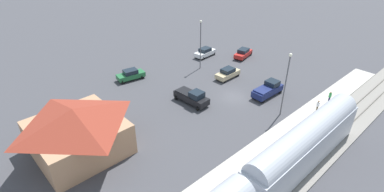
{
  "coord_description": "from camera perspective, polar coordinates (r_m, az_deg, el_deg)",
  "views": [
    {
      "loc": [
        -23.34,
        30.39,
        21.93
      ],
      "look_at": [
        3.27,
        5.62,
        1.0
      ],
      "focal_mm": 27.51,
      "sensor_mm": 36.0,
      "label": 1
    }
  ],
  "objects": [
    {
      "name": "light_pole_near_platform",
      "position": [
        38.85,
        17.84,
        3.29
      ],
      "size": [
        0.44,
        0.44,
        8.79
      ],
      "color": "#515156",
      "rests_on": "ground"
    },
    {
      "name": "sedan_white",
      "position": [
        57.65,
        2.55,
        8.48
      ],
      "size": [
        2.18,
        4.63,
        1.74
      ],
      "color": "white",
      "rests_on": "ground"
    },
    {
      "name": "pickup_navy",
      "position": [
        45.07,
        14.53,
        1.26
      ],
      "size": [
        2.05,
        5.43,
        2.14
      ],
      "color": "navy",
      "rests_on": "ground"
    },
    {
      "name": "pickup_black",
      "position": [
        41.73,
        -0.02,
        -0.13
      ],
      "size": [
        5.5,
        2.73,
        2.14
      ],
      "color": "black",
      "rests_on": "ground"
    },
    {
      "name": "platform",
      "position": [
        39.7,
        19.44,
        -5.31
      ],
      "size": [
        3.2,
        46.0,
        0.3
      ],
      "color": "#B7B2A8",
      "rests_on": "ground"
    },
    {
      "name": "sedan_green",
      "position": [
        49.49,
        -11.79,
        4.09
      ],
      "size": [
        2.53,
        4.73,
        1.74
      ],
      "color": "#236638",
      "rests_on": "ground"
    },
    {
      "name": "sedan_red",
      "position": [
        57.99,
        9.9,
        8.19
      ],
      "size": [
        2.79,
        4.79,
        1.74
      ],
      "color": "red",
      "rests_on": "ground"
    },
    {
      "name": "pedestrian_waiting_far",
      "position": [
        45.67,
        25.18,
        -0.04
      ],
      "size": [
        0.36,
        0.36,
        1.71
      ],
      "color": "#23284C",
      "rests_on": "platform"
    },
    {
      "name": "pedestrian_on_platform",
      "position": [
        42.71,
        23.21,
        -1.66
      ],
      "size": [
        0.36,
        0.36,
        1.71
      ],
      "color": "brown",
      "rests_on": "platform"
    },
    {
      "name": "railway_track",
      "position": [
        38.57,
        24.55,
        -7.72
      ],
      "size": [
        4.8,
        70.0,
        0.3
      ],
      "color": "gray",
      "rests_on": "ground"
    },
    {
      "name": "ground_plane",
      "position": [
        44.15,
        8.26,
        -0.2
      ],
      "size": [
        200.0,
        200.0,
        0.0
      ],
      "primitive_type": "plane",
      "color": "#424247"
    },
    {
      "name": "sedan_tan",
      "position": [
        49.31,
        6.95,
        4.42
      ],
      "size": [
        1.93,
        4.54,
        1.74
      ],
      "color": "#C6B284",
      "rests_on": "ground"
    },
    {
      "name": "light_pole_lot_center",
      "position": [
        50.93,
        1.67,
        10.93
      ],
      "size": [
        0.44,
        0.44,
        8.64
      ],
      "color": "#515156",
      "rests_on": "ground"
    },
    {
      "name": "station_building",
      "position": [
        34.35,
        -21.44,
        -6.11
      ],
      "size": [
        9.94,
        9.77,
        5.59
      ],
      "color": "tan",
      "rests_on": "ground"
    }
  ]
}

